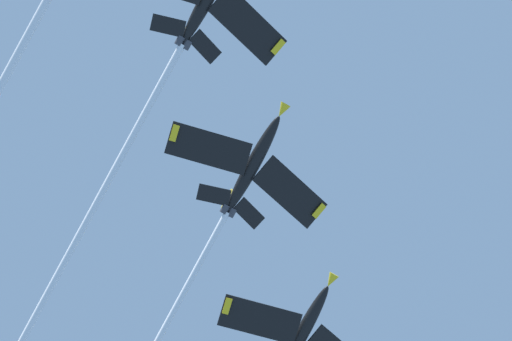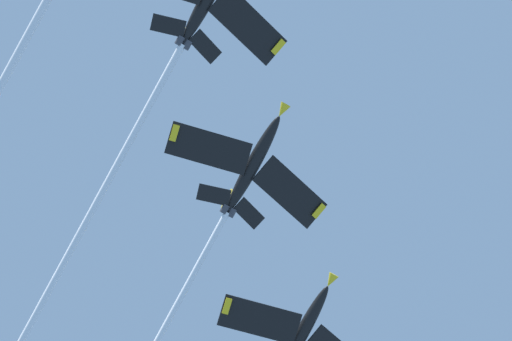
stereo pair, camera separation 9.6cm
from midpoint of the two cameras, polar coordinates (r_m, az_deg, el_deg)
The scene contains 2 objects.
jet_second at distance 113.77m, azimuth -4.69°, elevation 5.40°, with size 33.70×39.77×26.01m.
jet_third at distance 116.72m, azimuth -1.84°, elevation -2.80°, with size 31.91×37.26×25.11m.
Camera 1 is at (-3.01, -15.02, 1.74)m, focal length 74.62 mm.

